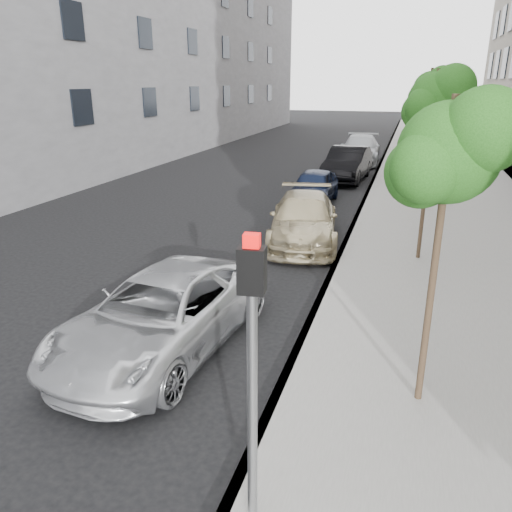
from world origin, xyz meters
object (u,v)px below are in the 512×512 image
at_px(sedan_black, 347,164).
at_px(tree_mid, 437,100).
at_px(sedan_blue, 314,187).
at_px(tree_near, 451,153).
at_px(tree_far, 431,89).
at_px(signal_pole, 252,358).
at_px(suv, 304,219).
at_px(sedan_rear, 360,149).
at_px(minivan, 162,314).

bearing_deg(sedan_black, tree_mid, -69.64).
bearing_deg(sedan_blue, tree_near, -71.71).
xyz_separation_m(tree_far, signal_pole, (-1.70, -15.85, -2.16)).
height_order(tree_near, suv, tree_near).
height_order(suv, sedan_rear, sedan_rear).
bearing_deg(signal_pole, sedan_rear, 87.37).
relative_size(tree_mid, signal_pole, 1.50).
height_order(signal_pole, suv, signal_pole).
bearing_deg(sedan_black, tree_far, -50.79).
distance_m(tree_far, minivan, 13.80).
relative_size(signal_pole, sedan_blue, 0.82).
bearing_deg(tree_near, minivan, 174.37).
height_order(tree_near, signal_pole, tree_near).
relative_size(signal_pole, sedan_rear, 0.59).
bearing_deg(sedan_rear, sedan_blue, -95.37).
bearing_deg(tree_mid, sedan_rear, 101.12).
distance_m(tree_near, sedan_blue, 13.33).
xyz_separation_m(tree_far, minivan, (-4.40, -12.57, -3.61)).
relative_size(tree_near, sedan_blue, 1.13).
bearing_deg(suv, tree_near, -75.68).
distance_m(minivan, suv, 7.08).
distance_m(sedan_black, sedan_rear, 5.75).
bearing_deg(sedan_rear, minivan, -94.75).
height_order(tree_near, sedan_black, tree_near).
bearing_deg(tree_far, tree_near, -90.00).
xyz_separation_m(tree_near, sedan_rear, (-3.33, 23.43, -2.93)).
distance_m(tree_mid, minivan, 8.25).
relative_size(minivan, sedan_black, 1.02).
relative_size(tree_mid, minivan, 0.98).
xyz_separation_m(tree_mid, tree_far, (-0.00, 6.50, 0.16)).
bearing_deg(minivan, sedan_blue, 93.66).
bearing_deg(minivan, sedan_black, 92.22).
bearing_deg(signal_pole, suv, 92.83).
distance_m(minivan, sedan_rear, 23.02).
xyz_separation_m(minivan, sedan_black, (1.07, 17.25, 0.11)).
bearing_deg(tree_near, sedan_black, 100.68).
distance_m(sedan_blue, sedan_black, 5.37).
bearing_deg(sedan_black, tree_near, -75.56).
distance_m(tree_far, suv, 7.42).
relative_size(tree_far, minivan, 1.01).
distance_m(signal_pole, minivan, 4.49).
relative_size(tree_mid, sedan_blue, 1.24).
distance_m(tree_near, sedan_black, 18.23).
height_order(tree_far, sedan_black, tree_far).
height_order(minivan, sedan_blue, minivan).
relative_size(tree_near, sedan_black, 0.91).
height_order(tree_far, minivan, tree_far).
xyz_separation_m(tree_near, tree_mid, (-0.00, 6.50, 0.42)).
xyz_separation_m(tree_mid, suv, (-3.33, 0.93, -3.45)).
height_order(tree_far, signal_pole, tree_far).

